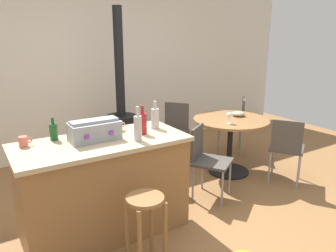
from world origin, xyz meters
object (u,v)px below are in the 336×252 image
Objects in this scene: wooden_stool at (146,217)px; folding_chair_far at (207,157)px; folding_chair_left at (287,146)px; bottle_1 at (143,123)px; cup_0 at (24,142)px; dining_table at (230,132)px; bottle_3 at (138,128)px; bottle_0 at (54,131)px; toolbox at (94,130)px; serving_bowl at (238,114)px; bottle_2 at (155,118)px; folding_chair_near at (174,129)px; kitchen_island at (104,187)px; folding_chair_right at (235,120)px; wine_glass at (229,115)px; wood_stove at (122,126)px; cup_1 at (118,126)px.

folding_chair_far reaches higher than wooden_stool.
folding_chair_left is 3.10× the size of bottle_1.
bottle_1 is 1.05m from cup_0.
bottle_3 is (-1.69, -0.61, 0.47)m from dining_table.
bottle_0 reaches higher than wooden_stool.
bottle_0 is 1.88× the size of cup_0.
serving_bowl is at bearing 11.60° from toolbox.
folding_chair_left is 0.78m from serving_bowl.
bottle_0 is 0.97m from bottle_2.
folding_chair_near is 2.36m from cup_0.
serving_bowl is (2.15, 0.49, 0.33)m from kitchen_island.
toolbox reaches higher than serving_bowl.
dining_table is 3.19× the size of bottle_3.
bottle_0 is 0.27m from cup_0.
kitchen_island is at bearing -17.29° from cup_0.
cup_0 is (-0.90, 0.38, -0.08)m from bottle_3.
bottle_1 is at bearing -175.53° from folding_chair_far.
bottle_2 reaches higher than wooden_stool.
cup_0 is at bearing -156.79° from folding_chair_near.
serving_bowl is at bearing -130.29° from folding_chair_right.
dining_table is 2.63m from cup_0.
wine_glass is at bearing 23.57° from folding_chair_far.
folding_chair_right is 0.40× the size of wood_stove.
serving_bowl is at bearing 5.81° from bottle_0.
serving_bowl is (1.55, 0.41, -0.24)m from bottle_2.
bottle_3 reaches higher than folding_chair_near.
serving_bowl is at bearing 26.63° from folding_chair_far.
bottle_2 is at bearing -131.43° from folding_chair_near.
bottle_2 is (0.51, 0.73, 0.59)m from wooden_stool.
bottle_2 is at bearing -170.95° from wine_glass.
folding_chair_left is at bearing -13.80° from folding_chair_far.
serving_bowl is (2.51, 0.26, -0.22)m from bottle_0.
dining_table is 1.14× the size of folding_chair_right.
folding_chair_right is at bearing 27.02° from bottle_3.
dining_table is 3.58× the size of bottle_2.
kitchen_island is 7.38× the size of bottle_0.
bottle_0 is (-0.31, 0.20, -0.01)m from toolbox.
folding_chair_far is 1.94m from cup_0.
bottle_0 is 0.75× the size of bottle_2.
cup_0 reaches higher than wine_glass.
folding_chair_right is 4.88× the size of serving_bowl.
cup_0 is at bearing -170.65° from bottle_0.
wooden_stool is 0.71× the size of folding_chair_right.
dining_table is 0.29m from serving_bowl.
wood_stove reaches higher than bottle_1.
folding_chair_near is at bearing 24.99° from bottle_0.
bottle_3 is at bearing -34.58° from toolbox.
bottle_1 is at bearing -57.14° from cup_1.
folding_chair_near reaches higher than serving_bowl.
toolbox reaches higher than folding_chair_far.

